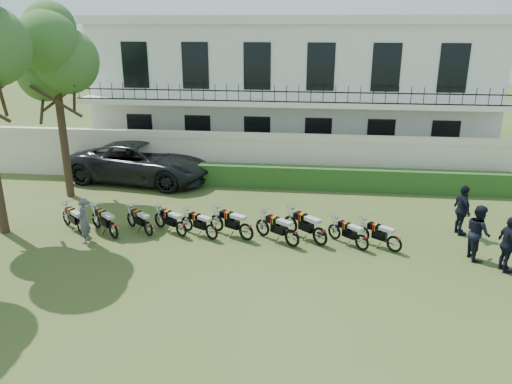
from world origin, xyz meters
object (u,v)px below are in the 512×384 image
tree_west_near (54,54)px  motorcycle_9 (395,240)px  motorcycle_3 (181,225)px  motorcycle_5 (246,228)px  inspector (83,220)px  officer_2 (508,245)px  motorcycle_4 (212,228)px  officer_4 (478,232)px  suv (142,162)px  motorcycle_7 (320,232)px  officer_5 (462,210)px  motorcycle_1 (113,227)px  motorcycle_6 (292,234)px  motorcycle_2 (148,225)px  motorcycle_0 (81,224)px  motorcycle_8 (362,239)px

tree_west_near → motorcycle_9: tree_west_near is taller
motorcycle_3 → motorcycle_5: 2.29m
inspector → officer_2: officer_2 is taller
motorcycle_4 → officer_4: (8.55, -0.37, 0.45)m
suv → officer_2: suv is taller
officer_2 → motorcycle_7: bearing=70.6°
officer_2 → officer_5: 2.78m
motorcycle_1 → motorcycle_6: size_ratio=0.92×
motorcycle_2 → inspector: 2.14m
motorcycle_1 → inspector: 0.99m
tree_west_near → inspector: size_ratio=4.99×
tree_west_near → motorcycle_3: tree_west_near is taller
motorcycle_0 → motorcycle_9: size_ratio=0.97×
motorcycle_9 → suv: 12.49m
motorcycle_1 → motorcycle_6: 6.12m
motorcycle_3 → motorcycle_8: 6.15m
motorcycle_0 → motorcycle_2: 2.37m
motorcycle_5 → inspector: bearing=127.9°
motorcycle_1 → officer_4: 11.92m
motorcycle_2 → suv: size_ratio=0.20×
motorcycle_8 → officer_5: size_ratio=0.73×
tree_west_near → motorcycle_2: bearing=-38.8°
tree_west_near → motorcycle_3: (5.81, -3.67, -5.45)m
motorcycle_4 → officer_5: (8.56, 1.52, 0.46)m
motorcycle_1 → motorcycle_5: bearing=-45.0°
motorcycle_5 → motorcycle_6: 1.60m
officer_4 → officer_5: size_ratio=0.98×
officer_4 → motorcycle_6: bearing=81.1°
motorcycle_8 → inspector: (-9.26, -0.40, 0.36)m
inspector → motorcycle_6: bearing=84.1°
motorcycle_1 → suv: suv is taller
motorcycle_5 → motorcycle_9: (4.87, -0.33, -0.05)m
motorcycle_0 → motorcycle_3: 3.51m
officer_4 → motorcycle_7: bearing=78.4°
motorcycle_5 → motorcycle_8: motorcycle_5 is taller
motorcycle_2 → motorcycle_5: 3.43m
motorcycle_5 → inspector: (-5.41, -0.72, 0.30)m
motorcycle_1 → officer_5: size_ratio=0.82×
motorcycle_6 → inspector: 7.00m
officer_5 → motorcycle_4: bearing=89.7°
motorcycle_7 → motorcycle_9: size_ratio=1.08×
motorcycle_4 → officer_2: (9.17, -1.19, 0.43)m
motorcycle_1 → motorcycle_7: (7.03, 0.26, 0.04)m
motorcycle_7 → motorcycle_6: bearing=145.1°
officer_2 → motorcycle_1: bearing=78.3°
inspector → officer_4: 12.78m
motorcycle_4 → motorcycle_9: size_ratio=1.06×
inspector → officer_2: bearing=78.6°
motorcycle_7 → suv: (-8.25, 6.31, 0.41)m
motorcycle_2 → motorcycle_3: (1.14, 0.08, 0.02)m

